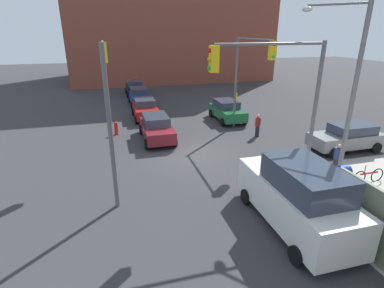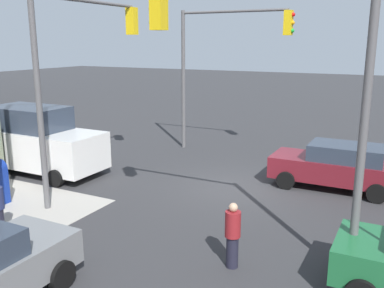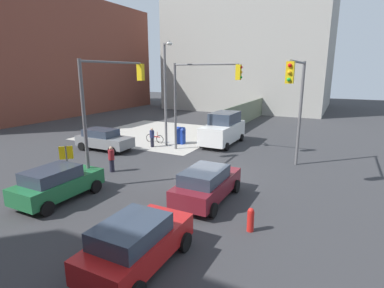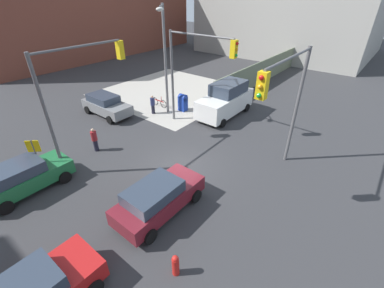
{
  "view_description": "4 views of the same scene",
  "coord_description": "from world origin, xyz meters",
  "px_view_note": "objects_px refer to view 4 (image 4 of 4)",
  "views": [
    {
      "loc": [
        15.76,
        -4.37,
        6.85
      ],
      "look_at": [
        1.87,
        -0.55,
        1.41
      ],
      "focal_mm": 28.0,
      "sensor_mm": 36.0,
      "label": 1
    },
    {
      "loc": [
        -5.29,
        13.6,
        5.07
      ],
      "look_at": [
        1.28,
        0.86,
        1.65
      ],
      "focal_mm": 40.0,
      "sensor_mm": 36.0,
      "label": 2
    },
    {
      "loc": [
        -15.16,
        -6.87,
        5.89
      ],
      "look_at": [
        -0.04,
        0.78,
        1.78
      ],
      "focal_mm": 28.0,
      "sensor_mm": 36.0,
      "label": 3
    },
    {
      "loc": [
        -8.93,
        -8.1,
        8.79
      ],
      "look_at": [
        0.03,
        -0.92,
        1.84
      ],
      "focal_mm": 24.0,
      "sensor_mm": 36.0,
      "label": 4
    }
  ],
  "objects_px": {
    "traffic_signal_se_corner": "(287,96)",
    "pedestrian_crossing": "(153,104)",
    "hatchback_gray": "(106,105)",
    "mailbox_blue": "(183,102)",
    "traffic_signal_ne_corner": "(194,63)",
    "traffic_signal_nw_corner": "(79,84)",
    "hatchback_green": "(24,176)",
    "van_white_delivery": "(226,100)",
    "bicycle_leaning_on_fence": "(159,103)",
    "fire_hydrant": "(176,265)",
    "pedestrian_waiting": "(95,139)",
    "hatchback_maroon": "(158,198)",
    "street_lamp_corner": "(165,55)"
  },
  "relations": [
    {
      "from": "hatchback_gray",
      "to": "pedestrian_waiting",
      "type": "distance_m",
      "value": 5.53
    },
    {
      "from": "traffic_signal_ne_corner",
      "to": "pedestrian_crossing",
      "type": "bearing_deg",
      "value": 94.3
    },
    {
      "from": "traffic_signal_ne_corner",
      "to": "bicycle_leaning_on_fence",
      "type": "distance_m",
      "value": 6.44
    },
    {
      "from": "hatchback_green",
      "to": "bicycle_leaning_on_fence",
      "type": "relative_size",
      "value": 2.34
    },
    {
      "from": "fire_hydrant",
      "to": "bicycle_leaning_on_fence",
      "type": "xyz_separation_m",
      "value": [
        10.6,
        11.4,
        -0.14
      ]
    },
    {
      "from": "traffic_signal_nw_corner",
      "to": "mailbox_blue",
      "type": "distance_m",
      "value": 9.57
    },
    {
      "from": "fire_hydrant",
      "to": "van_white_delivery",
      "type": "height_order",
      "value": "van_white_delivery"
    },
    {
      "from": "traffic_signal_se_corner",
      "to": "hatchback_gray",
      "type": "xyz_separation_m",
      "value": [
        -0.75,
        13.78,
        -3.78
      ]
    },
    {
      "from": "street_lamp_corner",
      "to": "van_white_delivery",
      "type": "height_order",
      "value": "street_lamp_corner"
    },
    {
      "from": "fire_hydrant",
      "to": "pedestrian_waiting",
      "type": "distance_m",
      "value": 9.87
    },
    {
      "from": "pedestrian_waiting",
      "to": "van_white_delivery",
      "type": "bearing_deg",
      "value": 58.47
    },
    {
      "from": "traffic_signal_se_corner",
      "to": "fire_hydrant",
      "type": "distance_m",
      "value": 8.56
    },
    {
      "from": "mailbox_blue",
      "to": "van_white_delivery",
      "type": "xyz_separation_m",
      "value": [
        1.48,
        -3.2,
        0.52
      ]
    },
    {
      "from": "pedestrian_crossing",
      "to": "traffic_signal_nw_corner",
      "type": "bearing_deg",
      "value": 49.61
    },
    {
      "from": "street_lamp_corner",
      "to": "pedestrian_waiting",
      "type": "xyz_separation_m",
      "value": [
        -6.92,
        -0.36,
        -3.89
      ]
    },
    {
      "from": "hatchback_maroon",
      "to": "fire_hydrant",
      "type": "bearing_deg",
      "value": -124.25
    },
    {
      "from": "hatchback_gray",
      "to": "hatchback_green",
      "type": "height_order",
      "value": "same"
    },
    {
      "from": "traffic_signal_nw_corner",
      "to": "van_white_delivery",
      "type": "xyz_separation_m",
      "value": [
        10.23,
        -2.7,
        -3.33
      ]
    },
    {
      "from": "van_white_delivery",
      "to": "fire_hydrant",
      "type": "bearing_deg",
      "value": -154.69
    },
    {
      "from": "bicycle_leaning_on_fence",
      "to": "hatchback_gray",
      "type": "bearing_deg",
      "value": 151.69
    },
    {
      "from": "traffic_signal_ne_corner",
      "to": "pedestrian_crossing",
      "type": "height_order",
      "value": "traffic_signal_ne_corner"
    },
    {
      "from": "traffic_signal_nw_corner",
      "to": "traffic_signal_ne_corner",
      "type": "height_order",
      "value": "same"
    },
    {
      "from": "hatchback_maroon",
      "to": "pedestrian_waiting",
      "type": "distance_m",
      "value": 6.91
    },
    {
      "from": "street_lamp_corner",
      "to": "mailbox_blue",
      "type": "relative_size",
      "value": 5.59
    },
    {
      "from": "hatchback_gray",
      "to": "pedestrian_crossing",
      "type": "bearing_deg",
      "value": -48.44
    },
    {
      "from": "street_lamp_corner",
      "to": "hatchback_maroon",
      "type": "distance_m",
      "value": 11.51
    },
    {
      "from": "hatchback_gray",
      "to": "mailbox_blue",
      "type": "bearing_deg",
      "value": -43.79
    },
    {
      "from": "hatchback_green",
      "to": "hatchback_gray",
      "type": "bearing_deg",
      "value": 29.88
    },
    {
      "from": "traffic_signal_se_corner",
      "to": "bicycle_leaning_on_fence",
      "type": "xyz_separation_m",
      "value": [
        3.11,
        11.7,
        -4.27
      ]
    },
    {
      "from": "pedestrian_crossing",
      "to": "bicycle_leaning_on_fence",
      "type": "height_order",
      "value": "pedestrian_crossing"
    },
    {
      "from": "traffic_signal_se_corner",
      "to": "van_white_delivery",
      "type": "height_order",
      "value": "traffic_signal_se_corner"
    },
    {
      "from": "traffic_signal_ne_corner",
      "to": "hatchback_green",
      "type": "distance_m",
      "value": 11.65
    },
    {
      "from": "hatchback_green",
      "to": "van_white_delivery",
      "type": "height_order",
      "value": "van_white_delivery"
    },
    {
      "from": "street_lamp_corner",
      "to": "fire_hydrant",
      "type": "height_order",
      "value": "street_lamp_corner"
    },
    {
      "from": "traffic_signal_se_corner",
      "to": "pedestrian_crossing",
      "type": "relative_size",
      "value": 4.2
    },
    {
      "from": "traffic_signal_ne_corner",
      "to": "van_white_delivery",
      "type": "bearing_deg",
      "value": -12.52
    },
    {
      "from": "traffic_signal_nw_corner",
      "to": "hatchback_maroon",
      "type": "bearing_deg",
      "value": -96.39
    },
    {
      "from": "pedestrian_crossing",
      "to": "hatchback_maroon",
      "type": "bearing_deg",
      "value": 80.57
    },
    {
      "from": "hatchback_green",
      "to": "van_white_delivery",
      "type": "bearing_deg",
      "value": -11.52
    },
    {
      "from": "hatchback_maroon",
      "to": "bicycle_leaning_on_fence",
      "type": "height_order",
      "value": "hatchback_maroon"
    },
    {
      "from": "van_white_delivery",
      "to": "bicycle_leaning_on_fence",
      "type": "bearing_deg",
      "value": 111.12
    },
    {
      "from": "traffic_signal_se_corner",
      "to": "bicycle_leaning_on_fence",
      "type": "height_order",
      "value": "traffic_signal_se_corner"
    },
    {
      "from": "traffic_signal_nw_corner",
      "to": "hatchback_green",
      "type": "distance_m",
      "value": 5.33
    },
    {
      "from": "traffic_signal_se_corner",
      "to": "pedestrian_crossing",
      "type": "bearing_deg",
      "value": 81.15
    },
    {
      "from": "traffic_signal_ne_corner",
      "to": "hatchback_maroon",
      "type": "xyz_separation_m",
      "value": [
        -7.73,
        -4.11,
        -3.77
      ]
    },
    {
      "from": "traffic_signal_se_corner",
      "to": "traffic_signal_nw_corner",
      "type": "bearing_deg",
      "value": 119.22
    },
    {
      "from": "mailbox_blue",
      "to": "hatchback_gray",
      "type": "bearing_deg",
      "value": 136.21
    },
    {
      "from": "mailbox_blue",
      "to": "pedestrian_crossing",
      "type": "height_order",
      "value": "pedestrian_crossing"
    },
    {
      "from": "traffic_signal_nw_corner",
      "to": "hatchback_gray",
      "type": "height_order",
      "value": "traffic_signal_nw_corner"
    },
    {
      "from": "bicycle_leaning_on_fence",
      "to": "traffic_signal_ne_corner",
      "type": "bearing_deg",
      "value": -103.2
    }
  ]
}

